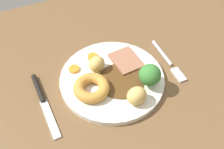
{
  "coord_description": "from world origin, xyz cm",
  "views": [
    {
      "loc": [
        18.41,
        35.49,
        53.63
      ],
      "look_at": [
        1.46,
        -1.9,
        6.0
      ],
      "focal_mm": 42.39,
      "sensor_mm": 36.0,
      "label": 1
    }
  ],
  "objects_px": {
    "carrot_coin_front": "(93,57)",
    "roast_potato_right": "(137,96)",
    "roast_potato_left": "(97,64)",
    "carrot_coin_back": "(74,69)",
    "fork": "(168,61)",
    "meat_slice_main": "(126,61)",
    "knife": "(42,99)",
    "dinner_plate": "(112,79)",
    "yorkshire_pudding": "(91,88)",
    "broccoli_floret": "(150,75)"
  },
  "relations": [
    {
      "from": "meat_slice_main",
      "to": "broccoli_floret",
      "type": "height_order",
      "value": "broccoli_floret"
    },
    {
      "from": "dinner_plate",
      "to": "roast_potato_left",
      "type": "relative_size",
      "value": 5.98
    },
    {
      "from": "roast_potato_right",
      "to": "fork",
      "type": "height_order",
      "value": "roast_potato_right"
    },
    {
      "from": "dinner_plate",
      "to": "meat_slice_main",
      "type": "bearing_deg",
      "value": -148.63
    },
    {
      "from": "roast_potato_right",
      "to": "broccoli_floret",
      "type": "distance_m",
      "value": 0.06
    },
    {
      "from": "meat_slice_main",
      "to": "fork",
      "type": "bearing_deg",
      "value": 160.9
    },
    {
      "from": "meat_slice_main",
      "to": "knife",
      "type": "bearing_deg",
      "value": 4.78
    },
    {
      "from": "roast_potato_right",
      "to": "yorkshire_pudding",
      "type": "bearing_deg",
      "value": -40.33
    },
    {
      "from": "knife",
      "to": "carrot_coin_front",
      "type": "bearing_deg",
      "value": 111.9
    },
    {
      "from": "fork",
      "to": "dinner_plate",
      "type": "bearing_deg",
      "value": -89.89
    },
    {
      "from": "broccoli_floret",
      "to": "knife",
      "type": "bearing_deg",
      "value": -16.4
    },
    {
      "from": "fork",
      "to": "roast_potato_left",
      "type": "bearing_deg",
      "value": -101.63
    },
    {
      "from": "fork",
      "to": "carrot_coin_front",
      "type": "bearing_deg",
      "value": -113.83
    },
    {
      "from": "carrot_coin_front",
      "to": "broccoli_floret",
      "type": "xyz_separation_m",
      "value": [
        -0.09,
        0.14,
        0.03
      ]
    },
    {
      "from": "roast_potato_left",
      "to": "carrot_coin_front",
      "type": "height_order",
      "value": "roast_potato_left"
    },
    {
      "from": "carrot_coin_front",
      "to": "roast_potato_right",
      "type": "bearing_deg",
      "value": 102.82
    },
    {
      "from": "dinner_plate",
      "to": "roast_potato_left",
      "type": "xyz_separation_m",
      "value": [
        0.02,
        -0.04,
        0.03
      ]
    },
    {
      "from": "roast_potato_left",
      "to": "fork",
      "type": "xyz_separation_m",
      "value": [
        -0.18,
        0.04,
        -0.03
      ]
    },
    {
      "from": "meat_slice_main",
      "to": "knife",
      "type": "distance_m",
      "value": 0.22
    },
    {
      "from": "broccoli_floret",
      "to": "fork",
      "type": "bearing_deg",
      "value": -150.12
    },
    {
      "from": "broccoli_floret",
      "to": "knife",
      "type": "relative_size",
      "value": 0.33
    },
    {
      "from": "carrot_coin_front",
      "to": "broccoli_floret",
      "type": "distance_m",
      "value": 0.16
    },
    {
      "from": "yorkshire_pudding",
      "to": "carrot_coin_back",
      "type": "relative_size",
      "value": 3.19
    },
    {
      "from": "roast_potato_right",
      "to": "carrot_coin_front",
      "type": "height_order",
      "value": "roast_potato_right"
    },
    {
      "from": "yorkshire_pudding",
      "to": "dinner_plate",
      "type": "bearing_deg",
      "value": -162.61
    },
    {
      "from": "yorkshire_pudding",
      "to": "carrot_coin_back",
      "type": "height_order",
      "value": "yorkshire_pudding"
    },
    {
      "from": "carrot_coin_back",
      "to": "broccoli_floret",
      "type": "bearing_deg",
      "value": 140.97
    },
    {
      "from": "carrot_coin_front",
      "to": "fork",
      "type": "height_order",
      "value": "carrot_coin_front"
    },
    {
      "from": "meat_slice_main",
      "to": "broccoli_floret",
      "type": "xyz_separation_m",
      "value": [
        -0.02,
        0.09,
        0.03
      ]
    },
    {
      "from": "meat_slice_main",
      "to": "broccoli_floret",
      "type": "distance_m",
      "value": 0.09
    },
    {
      "from": "carrot_coin_front",
      "to": "broccoli_floret",
      "type": "bearing_deg",
      "value": 122.44
    },
    {
      "from": "dinner_plate",
      "to": "fork",
      "type": "relative_size",
      "value": 1.65
    },
    {
      "from": "dinner_plate",
      "to": "yorkshire_pudding",
      "type": "height_order",
      "value": "yorkshire_pudding"
    },
    {
      "from": "carrot_coin_back",
      "to": "knife",
      "type": "distance_m",
      "value": 0.11
    },
    {
      "from": "fork",
      "to": "carrot_coin_back",
      "type": "bearing_deg",
      "value": -103.83
    },
    {
      "from": "roast_potato_right",
      "to": "broccoli_floret",
      "type": "relative_size",
      "value": 0.76
    },
    {
      "from": "dinner_plate",
      "to": "roast_potato_right",
      "type": "relative_size",
      "value": 5.49
    },
    {
      "from": "roast_potato_right",
      "to": "knife",
      "type": "relative_size",
      "value": 0.25
    },
    {
      "from": "dinner_plate",
      "to": "yorkshire_pudding",
      "type": "relative_size",
      "value": 3.04
    },
    {
      "from": "yorkshire_pudding",
      "to": "roast_potato_right",
      "type": "relative_size",
      "value": 1.81
    },
    {
      "from": "roast_potato_left",
      "to": "carrot_coin_back",
      "type": "distance_m",
      "value": 0.06
    },
    {
      "from": "carrot_coin_back",
      "to": "broccoli_floret",
      "type": "height_order",
      "value": "broccoli_floret"
    },
    {
      "from": "broccoli_floret",
      "to": "knife",
      "type": "distance_m",
      "value": 0.25
    },
    {
      "from": "roast_potato_left",
      "to": "knife",
      "type": "height_order",
      "value": "roast_potato_left"
    },
    {
      "from": "roast_potato_left",
      "to": "carrot_coin_back",
      "type": "relative_size",
      "value": 1.62
    },
    {
      "from": "roast_potato_left",
      "to": "fork",
      "type": "distance_m",
      "value": 0.19
    },
    {
      "from": "dinner_plate",
      "to": "yorkshire_pudding",
      "type": "bearing_deg",
      "value": 17.39
    },
    {
      "from": "roast_potato_right",
      "to": "broccoli_floret",
      "type": "xyz_separation_m",
      "value": [
        -0.05,
        -0.03,
        0.01
      ]
    },
    {
      "from": "yorkshire_pudding",
      "to": "roast_potato_right",
      "type": "height_order",
      "value": "roast_potato_right"
    },
    {
      "from": "knife",
      "to": "fork",
      "type": "bearing_deg",
      "value": 85.15
    }
  ]
}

